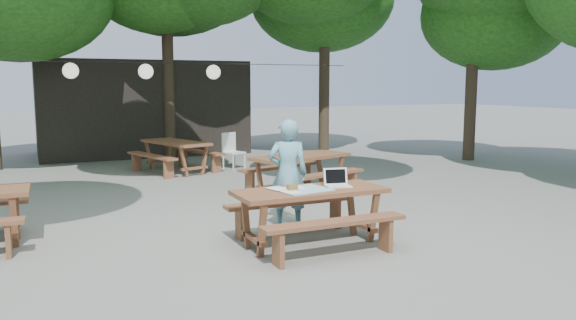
{
  "coord_description": "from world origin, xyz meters",
  "views": [
    {
      "loc": [
        -2.68,
        -7.07,
        2.12
      ],
      "look_at": [
        0.62,
        0.06,
        1.05
      ],
      "focal_mm": 35.0,
      "sensor_mm": 36.0,
      "label": 1
    }
  ],
  "objects": [
    {
      "name": "ground",
      "position": [
        0.0,
        0.0,
        0.0
      ],
      "size": [
        80.0,
        80.0,
        0.0
      ],
      "primitive_type": "plane",
      "color": "#62625D",
      "rests_on": "ground"
    },
    {
      "name": "pavilion",
      "position": [
        0.5,
        10.5,
        1.4
      ],
      "size": [
        6.0,
        3.0,
        2.8
      ],
      "primitive_type": "cube",
      "color": "black",
      "rests_on": "ground"
    },
    {
      "name": "main_picnic_table",
      "position": [
        0.62,
        -0.64,
        0.39
      ],
      "size": [
        2.0,
        1.58,
        0.75
      ],
      "color": "brown",
      "rests_on": "ground"
    },
    {
      "name": "picnic_table_ne",
      "position": [
        2.07,
        2.6,
        0.39
      ],
      "size": [
        2.27,
        2.06,
        0.75
      ],
      "rotation": [
        0.0,
        0.0,
        0.29
      ],
      "color": "brown",
      "rests_on": "ground"
    },
    {
      "name": "picnic_table_far_e",
      "position": [
        0.5,
        6.27,
        0.39
      ],
      "size": [
        2.08,
        2.29,
        0.75
      ],
      "rotation": [
        0.0,
        0.0,
        1.88
      ],
      "color": "brown",
      "rests_on": "ground"
    },
    {
      "name": "woman",
      "position": [
        0.75,
        0.34,
        0.8
      ],
      "size": [
        0.69,
        0.59,
        1.61
      ],
      "primitive_type": "imported",
      "rotation": [
        0.0,
        0.0,
        2.72
      ],
      "color": "#67A8BD",
      "rests_on": "ground"
    },
    {
      "name": "plastic_chair",
      "position": [
        1.96,
        6.25,
        0.26
      ],
      "size": [
        0.57,
        0.57,
        0.9
      ],
      "rotation": [
        0.0,
        0.0,
        0.37
      ],
      "color": "silver",
      "rests_on": "ground"
    },
    {
      "name": "laptop",
      "position": [
        1.05,
        -0.59,
        0.81
      ],
      "size": [
        0.37,
        0.32,
        0.24
      ],
      "rotation": [
        0.0,
        0.0,
        -0.19
      ],
      "color": "white",
      "rests_on": "main_picnic_table"
    },
    {
      "name": "tabletop_clutter",
      "position": [
        0.47,
        -0.63,
        0.76
      ],
      "size": [
        0.79,
        0.66,
        0.08
      ],
      "color": "#3A96C5",
      "rests_on": "main_picnic_table"
    },
    {
      "name": "paper_lanterns",
      "position": [
        -0.19,
        6.0,
        2.4
      ],
      "size": [
        9.0,
        0.34,
        0.38
      ],
      "color": "black",
      "rests_on": "ground"
    }
  ]
}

